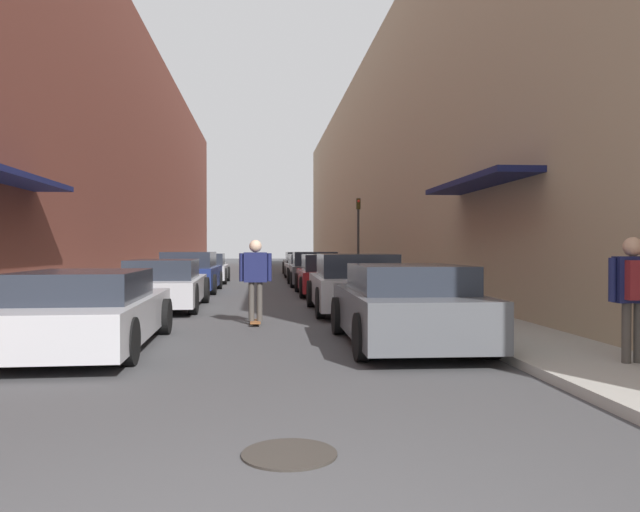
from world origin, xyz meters
The scene contains 19 objects.
ground centered at (0.00, 23.33, 0.00)m, with size 128.32×128.32×0.00m, color #424244.
curb_strip_left centered at (-4.28, 29.16, 0.06)m, with size 1.80×58.33×0.12m.
curb_strip_right centered at (4.28, 29.16, 0.06)m, with size 1.80×58.33×0.12m.
building_row_left centered at (-7.18, 29.16, 5.88)m, with size 4.90×58.33×11.75m.
building_row_right centered at (7.17, 29.16, 5.44)m, with size 4.90×58.33×10.88m.
parked_car_left_0 centered at (-2.41, 6.84, 0.57)m, with size 2.00×4.77×1.17m.
parked_car_left_1 centered at (-2.22, 13.00, 0.60)m, with size 1.90×4.82×1.22m.
parked_car_left_2 centered at (-2.27, 18.90, 0.66)m, with size 1.97×4.62×1.38m.
parked_car_left_3 centered at (-2.28, 24.51, 0.62)m, with size 2.00×4.03×1.28m.
parked_car_right_0 centered at (2.40, 6.71, 0.62)m, with size 1.95×4.24×1.25m.
parked_car_right_1 centered at (2.36, 11.75, 0.66)m, with size 2.05×4.36×1.37m.
parked_car_right_2 centered at (2.34, 17.18, 0.63)m, with size 2.07×4.33×1.30m.
parked_car_right_3 centered at (2.26, 22.14, 0.64)m, with size 2.02×4.15×1.36m.
parked_car_right_4 centered at (2.29, 27.19, 0.59)m, with size 1.97×4.64×1.22m.
parked_car_right_5 centered at (2.34, 32.36, 0.63)m, with size 1.96×4.38×1.28m.
skateboarder centered at (0.06, 9.56, 1.02)m, with size 0.64×0.78×1.67m.
manhole_cover centered at (0.40, 1.79, 0.01)m, with size 0.70×0.70×0.02m.
traffic_light centered at (4.15, 22.80, 2.25)m, with size 0.16×0.22×3.44m.
pedestrian centered at (4.65, 4.37, 1.07)m, with size 0.61×0.33×1.52m.
Camera 1 is at (0.20, -2.72, 1.51)m, focal length 35.00 mm.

